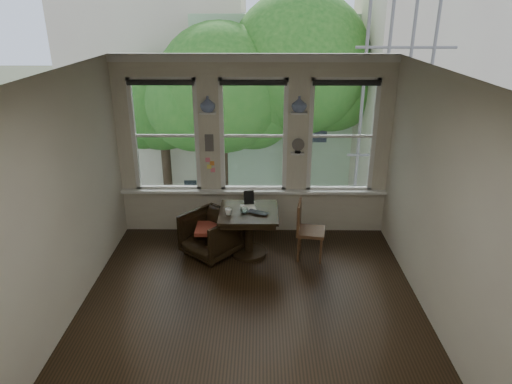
{
  "coord_description": "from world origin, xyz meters",
  "views": [
    {
      "loc": [
        0.12,
        -5.05,
        3.65
      ],
      "look_at": [
        0.06,
        0.9,
        1.24
      ],
      "focal_mm": 32.0,
      "sensor_mm": 36.0,
      "label": 1
    }
  ],
  "objects_px": {
    "armchair_left": "(211,234)",
    "mug": "(228,212)",
    "side_chair_right": "(311,231)",
    "laptop": "(256,214)",
    "table": "(249,233)"
  },
  "relations": [
    {
      "from": "table",
      "to": "mug",
      "type": "xyz_separation_m",
      "value": [
        -0.3,
        -0.13,
        0.42
      ]
    },
    {
      "from": "armchair_left",
      "to": "laptop",
      "type": "distance_m",
      "value": 0.84
    },
    {
      "from": "table",
      "to": "side_chair_right",
      "type": "relative_size",
      "value": 0.98
    },
    {
      "from": "side_chair_right",
      "to": "mug",
      "type": "height_order",
      "value": "side_chair_right"
    },
    {
      "from": "armchair_left",
      "to": "laptop",
      "type": "bearing_deg",
      "value": 31.06
    },
    {
      "from": "table",
      "to": "side_chair_right",
      "type": "bearing_deg",
      "value": -5.32
    },
    {
      "from": "armchair_left",
      "to": "mug",
      "type": "relative_size",
      "value": 7.6
    },
    {
      "from": "table",
      "to": "laptop",
      "type": "relative_size",
      "value": 2.78
    },
    {
      "from": "armchair_left",
      "to": "side_chair_right",
      "type": "distance_m",
      "value": 1.57
    },
    {
      "from": "side_chair_right",
      "to": "laptop",
      "type": "relative_size",
      "value": 2.84
    },
    {
      "from": "armchair_left",
      "to": "mug",
      "type": "xyz_separation_m",
      "value": [
        0.3,
        -0.12,
        0.45
      ]
    },
    {
      "from": "laptop",
      "to": "mug",
      "type": "relative_size",
      "value": 3.21
    },
    {
      "from": "laptop",
      "to": "mug",
      "type": "height_order",
      "value": "mug"
    },
    {
      "from": "armchair_left",
      "to": "side_chair_right",
      "type": "height_order",
      "value": "side_chair_right"
    },
    {
      "from": "table",
      "to": "side_chair_right",
      "type": "distance_m",
      "value": 0.97
    }
  ]
}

